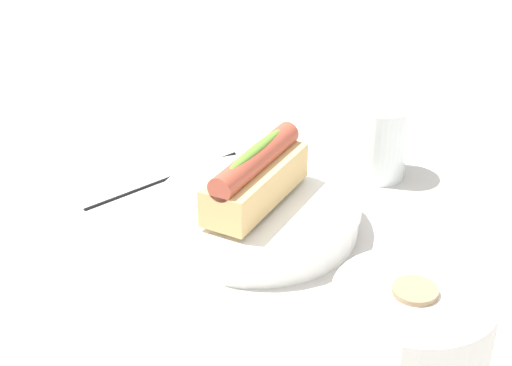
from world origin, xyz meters
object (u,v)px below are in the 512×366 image
object	(u,v)px
chopstick_near	(165,178)
serving_bowl	(256,213)
hotdog_front	(256,176)
water_glass	(380,146)

from	to	relation	value
chopstick_near	serving_bowl	bearing A→B (deg)	94.77
serving_bowl	chopstick_near	world-z (taller)	serving_bowl
serving_bowl	hotdog_front	bearing A→B (deg)	-90.00
water_glass	chopstick_near	world-z (taller)	water_glass
hotdog_front	water_glass	bearing A→B (deg)	-178.88
hotdog_front	water_glass	distance (m)	0.19
hotdog_front	chopstick_near	world-z (taller)	hotdog_front
chopstick_near	hotdog_front	bearing A→B (deg)	94.77
serving_bowl	water_glass	distance (m)	0.19
hotdog_front	water_glass	world-z (taller)	hotdog_front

